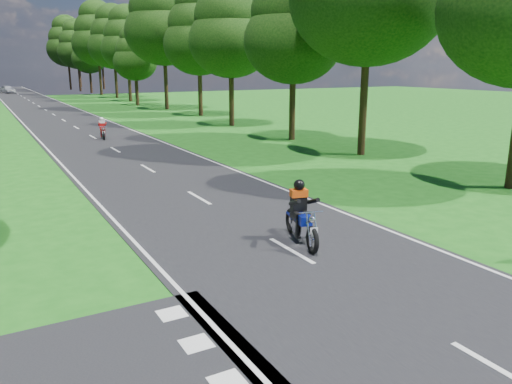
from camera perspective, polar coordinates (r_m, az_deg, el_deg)
ground at (r=11.29m, az=9.68°, el=-9.86°), size 160.00×160.00×0.00m
main_road at (r=58.51m, az=-22.90°, el=8.62°), size 7.00×140.00×0.02m
road_markings at (r=56.64m, az=-22.81°, el=8.50°), size 7.40×140.00×0.01m
treeline at (r=68.59m, az=-23.41°, el=16.16°), size 40.00×115.35×14.78m
rider_near_blue at (r=13.12m, az=5.23°, el=-2.29°), size 1.14×2.10×1.67m
rider_far_red at (r=33.70m, az=-17.14°, el=7.00°), size 0.78×1.72×1.38m
distant_car at (r=98.13m, az=-26.54°, el=10.47°), size 2.70×4.25×1.35m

